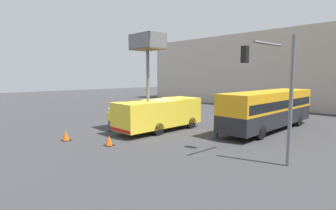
% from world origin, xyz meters
% --- Properties ---
extents(ground_plane, '(120.00, 120.00, 0.00)m').
position_xyz_m(ground_plane, '(0.00, 0.00, 0.00)').
color(ground_plane, '#38383A').
extents(building_backdrop_far, '(44.00, 10.00, 10.29)m').
position_xyz_m(building_backdrop_far, '(0.00, 24.23, 5.15)').
color(building_backdrop_far, '#BCB2A3').
rests_on(building_backdrop_far, ground_plane).
extents(utility_truck, '(2.55, 7.36, 7.41)m').
position_xyz_m(utility_truck, '(0.47, -0.61, 1.56)').
color(utility_truck, yellow).
rests_on(utility_truck, ground_plane).
extents(city_bus, '(2.51, 11.28, 3.12)m').
position_xyz_m(city_bus, '(6.36, 5.94, 1.83)').
color(city_bus, '#232328').
rests_on(city_bus, ground_plane).
extents(traffic_light_pole, '(2.82, 2.57, 6.25)m').
position_xyz_m(traffic_light_pole, '(9.98, -1.52, 4.16)').
color(traffic_light_pole, slate).
rests_on(traffic_light_pole, ground_plane).
extents(road_worker_near_truck, '(0.38, 0.38, 1.89)m').
position_xyz_m(road_worker_near_truck, '(-1.98, -3.53, 0.95)').
color(road_worker_near_truck, navy).
rests_on(road_worker_near_truck, ground_plane).
extents(road_worker_directing, '(0.38, 0.38, 1.75)m').
position_xyz_m(road_worker_directing, '(5.12, 0.55, 0.87)').
color(road_worker_directing, navy).
rests_on(road_worker_directing, ground_plane).
extents(traffic_cone_near_truck, '(0.55, 0.55, 0.63)m').
position_xyz_m(traffic_cone_near_truck, '(1.58, -5.83, 0.30)').
color(traffic_cone_near_truck, black).
rests_on(traffic_cone_near_truck, ground_plane).
extents(traffic_cone_mid_road, '(0.58, 0.58, 0.67)m').
position_xyz_m(traffic_cone_mid_road, '(-1.57, -7.24, 0.31)').
color(traffic_cone_mid_road, black).
rests_on(traffic_cone_mid_road, ground_plane).
extents(parked_car_curbside, '(1.76, 4.35, 1.37)m').
position_xyz_m(parked_car_curbside, '(-6.29, 6.26, 0.70)').
color(parked_car_curbside, silver).
rests_on(parked_car_curbside, ground_plane).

